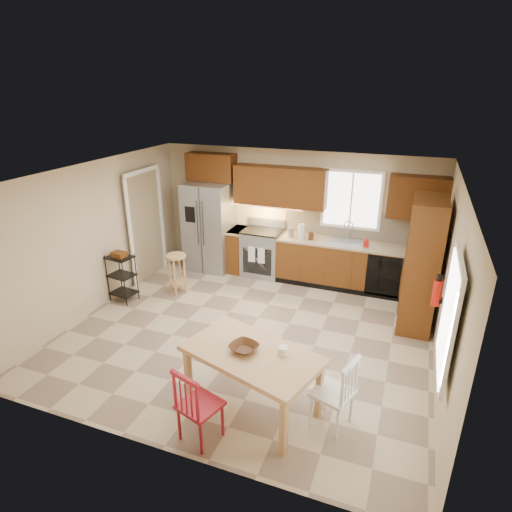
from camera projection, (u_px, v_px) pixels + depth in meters
The scene contains 33 objects.
floor at pixel (248, 332), 6.77m from camera, with size 5.50×5.50×0.00m, color tan.
ceiling at pixel (247, 175), 5.83m from camera, with size 5.50×5.00×0.02m, color silver.
wall_back at pixel (294, 214), 8.46m from camera, with size 5.50×0.02×2.50m, color #CCB793.
wall_front at pixel (151, 352), 4.13m from camera, with size 5.50×0.02×2.50m, color #CCB793.
wall_left at pixel (96, 237), 7.20m from camera, with size 0.02×5.00×2.50m, color #CCB793.
wall_right at pixel (449, 289), 5.40m from camera, with size 0.02×5.00×2.50m, color #CCB793.
refrigerator at pixel (209, 227), 8.82m from camera, with size 0.92×0.75×1.82m, color gray.
range_stove at pixel (262, 253), 8.67m from camera, with size 0.76×0.63×0.92m, color gray.
base_cabinet_narrow at pixel (238, 250), 8.87m from camera, with size 0.30×0.60×0.90m, color #5A3310.
base_cabinet_run at pixel (354, 266), 8.08m from camera, with size 2.92×0.60×0.90m, color #5A3310.
dishwasher at pixel (383, 276), 7.65m from camera, with size 0.60×0.02×0.78m, color black.
backsplash at pixel (360, 225), 8.06m from camera, with size 2.92×0.03×0.55m, color beige.
upper_over_fridge at pixel (211, 167), 8.55m from camera, with size 1.00×0.35×0.55m, color #562F0E.
upper_left_block at pixel (280, 186), 8.18m from camera, with size 1.80×0.35×0.75m, color #562F0E.
upper_right_block at pixel (418, 198), 7.36m from camera, with size 1.00×0.35×0.75m, color #562F0E.
window_back at pixel (352, 200), 7.94m from camera, with size 1.12×0.04×1.12m, color white.
sink at pixel (346, 244), 7.99m from camera, with size 0.62×0.46×0.16m, color gray.
undercab_glow at pixel (265, 205), 8.40m from camera, with size 1.60×0.30×0.01m, color #FFBF66.
soap_bottle at pixel (366, 242), 7.73m from camera, with size 0.09×0.09×0.19m, color red.
paper_towel at pixel (301, 231), 8.16m from camera, with size 0.12×0.12×0.28m, color white.
canister_steel at pixel (291, 232), 8.24m from camera, with size 0.11×0.11×0.18m, color gray.
canister_wood at pixel (311, 236), 8.09m from camera, with size 0.10×0.10×0.14m, color #482413.
pantry at pixel (422, 265), 6.62m from camera, with size 0.50×0.95×2.10m, color #5A3310.
fire_extinguisher at pixel (437, 293), 5.62m from camera, with size 0.12×0.12×0.36m, color red.
window_right at pixel (450, 317), 4.35m from camera, with size 0.04×1.02×1.32m, color white.
doorway at pixel (146, 227), 8.37m from camera, with size 0.04×0.95×2.10m, color #8C7A59.
dining_table at pixel (252, 380), 5.08m from camera, with size 1.57×0.89×0.77m, color tan, non-canonical shape.
chair_red at pixel (200, 404), 4.60m from camera, with size 0.43×0.43×0.93m, color maroon, non-canonical shape.
chair_white at pixel (333, 391), 4.78m from camera, with size 0.43×0.43×0.93m, color white, non-canonical shape.
table_bowl at pixel (244, 351), 4.96m from camera, with size 0.32×0.32×0.08m, color #482413.
table_jar at pixel (283, 352), 4.89m from camera, with size 0.12×0.12×0.14m, color white.
bar_stool at pixel (177, 274), 7.90m from camera, with size 0.37×0.37×0.76m, color tan, non-canonical shape.
utility_cart at pixel (122, 278), 7.61m from camera, with size 0.44×0.34×0.89m, color black, non-canonical shape.
Camera 1 is at (2.18, -5.39, 3.67)m, focal length 30.00 mm.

